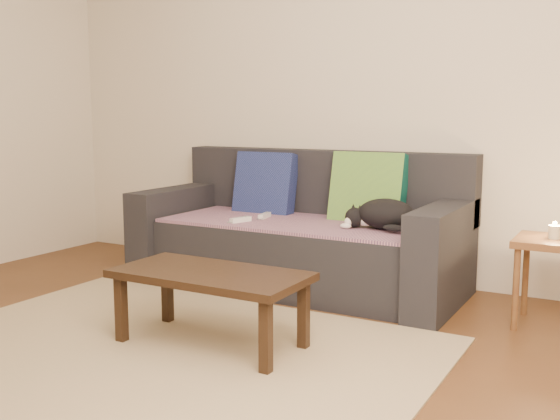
{
  "coord_description": "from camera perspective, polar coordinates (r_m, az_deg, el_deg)",
  "views": [
    {
      "loc": [
        1.93,
        -2.16,
        1.12
      ],
      "look_at": [
        0.05,
        1.2,
        0.55
      ],
      "focal_mm": 42.0,
      "sensor_mm": 36.0,
      "label": 1
    }
  ],
  "objects": [
    {
      "name": "wii_remote_b",
      "position": [
        4.13,
        -3.45,
        -0.85
      ],
      "size": [
        0.08,
        0.15,
        0.03
      ],
      "primitive_type": "cube",
      "rotation": [
        0.0,
        0.0,
        1.24
      ],
      "color": "white",
      "rests_on": "throw_blanket"
    },
    {
      "name": "cushion_green",
      "position": [
        4.22,
        7.66,
        1.68
      ],
      "size": [
        0.48,
        0.22,
        0.49
      ],
      "primitive_type": "cube",
      "rotation": [
        -0.22,
        0.0,
        0.0
      ],
      "color": "#0A453F",
      "rests_on": "throw_blanket"
    },
    {
      "name": "throw_blanket",
      "position": [
        4.17,
        1.28,
        -1.09
      ],
      "size": [
        1.66,
        0.74,
        0.02
      ],
      "primitive_type": "cube",
      "color": "#3E2A4F",
      "rests_on": "sofa"
    },
    {
      "name": "rug",
      "position": [
        3.21,
        -10.23,
        -12.03
      ],
      "size": [
        2.5,
        1.8,
        0.01
      ],
      "primitive_type": "cube",
      "color": "tan",
      "rests_on": "ground"
    },
    {
      "name": "candle",
      "position": [
        3.68,
        22.79,
        -1.75
      ],
      "size": [
        0.06,
        0.06,
        0.09
      ],
      "color": "beige",
      "rests_on": "side_table"
    },
    {
      "name": "sofa",
      "position": [
        4.27,
        1.86,
        -2.51
      ],
      "size": [
        2.1,
        0.94,
        0.87
      ],
      "color": "#232328",
      "rests_on": "ground"
    },
    {
      "name": "back_wall",
      "position": [
        4.59,
        4.42,
        10.65
      ],
      "size": [
        4.5,
        0.04,
        2.6
      ],
      "primitive_type": "cube",
      "color": "beige",
      "rests_on": "ground"
    },
    {
      "name": "coffee_table",
      "position": [
        3.16,
        -6.06,
        -6.14
      ],
      "size": [
        0.93,
        0.47,
        0.37
      ],
      "color": "black",
      "rests_on": "rug"
    },
    {
      "name": "cat",
      "position": [
        3.91,
        8.96,
        -0.39
      ],
      "size": [
        0.46,
        0.36,
        0.18
      ],
      "rotation": [
        0.0,
        0.0,
        -0.35
      ],
      "color": "black",
      "rests_on": "throw_blanket"
    },
    {
      "name": "cushion_navy",
      "position": [
        4.55,
        -1.31,
        2.24
      ],
      "size": [
        0.44,
        0.2,
        0.45
      ],
      "primitive_type": "cube",
      "rotation": [
        -0.21,
        0.0,
        0.0
      ],
      "color": "#111E4A",
      "rests_on": "throw_blanket"
    },
    {
      "name": "wii_remote_a",
      "position": [
        4.29,
        -1.36,
        -0.5
      ],
      "size": [
        0.06,
        0.15,
        0.03
      ],
      "primitive_type": "cube",
      "rotation": [
        0.0,
        0.0,
        1.74
      ],
      "color": "white",
      "rests_on": "throw_blanket"
    },
    {
      "name": "side_table",
      "position": [
        3.71,
        22.68,
        -3.59
      ],
      "size": [
        0.38,
        0.38,
        0.47
      ],
      "color": "brown",
      "rests_on": "ground"
    },
    {
      "name": "ground",
      "position": [
        3.1,
        -12.03,
        -12.92
      ],
      "size": [
        4.5,
        4.5,
        0.0
      ],
      "primitive_type": "plane",
      "color": "brown",
      "rests_on": "ground"
    }
  ]
}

